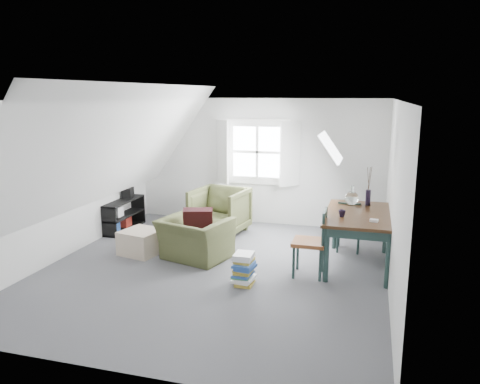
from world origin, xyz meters
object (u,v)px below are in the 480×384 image
(armchair_far, at_px, (220,233))
(dining_chair_near, at_px, (312,241))
(ottoman, at_px, (142,242))
(dining_chair_far, at_px, (349,225))
(magazine_stack, at_px, (244,269))
(dining_table, at_px, (360,220))
(armchair_near, at_px, (196,258))
(media_shelf, at_px, (121,217))

(armchair_far, xyz_separation_m, dining_chair_near, (1.93, -1.62, 0.51))
(ottoman, height_order, dining_chair_near, dining_chair_near)
(dining_chair_far, bearing_deg, magazine_stack, 46.28)
(dining_table, xyz_separation_m, dining_chair_far, (-0.18, 0.67, -0.27))
(armchair_far, relative_size, ottoman, 1.62)
(armchair_far, relative_size, dining_chair_far, 1.10)
(ottoman, xyz_separation_m, dining_table, (3.45, 0.38, 0.53))
(dining_chair_near, bearing_deg, armchair_near, -89.75)
(dining_chair_near, bearing_deg, dining_chair_far, 166.29)
(dining_chair_far, height_order, dining_chair_near, dining_chair_near)
(armchair_near, distance_m, media_shelf, 2.27)
(magazine_stack, bearing_deg, dining_chair_far, 54.28)
(magazine_stack, bearing_deg, armchair_far, 116.07)
(armchair_near, bearing_deg, armchair_far, -71.71)
(armchair_near, xyz_separation_m, media_shelf, (-1.96, 1.13, 0.26))
(ottoman, height_order, dining_table, dining_table)
(ottoman, bearing_deg, magazine_stack, -21.44)
(dining_table, bearing_deg, armchair_near, -170.59)
(armchair_far, bearing_deg, dining_chair_far, 0.60)
(ottoman, distance_m, media_shelf, 1.52)
(dining_table, bearing_deg, dining_chair_near, -136.99)
(armchair_far, bearing_deg, dining_chair_near, -30.55)
(ottoman, height_order, media_shelf, media_shelf)
(dining_table, distance_m, dining_chair_near, 0.88)
(armchair_near, height_order, armchair_far, armchair_far)
(ottoman, bearing_deg, dining_chair_near, -3.97)
(armchair_far, xyz_separation_m, dining_table, (2.56, -1.05, 0.73))
(ottoman, relative_size, dining_table, 0.35)
(media_shelf, relative_size, magazine_stack, 2.60)
(ottoman, distance_m, dining_chair_near, 2.83)
(dining_chair_far, bearing_deg, media_shelf, -9.10)
(armchair_near, bearing_deg, media_shelf, -13.97)
(ottoman, relative_size, magazine_stack, 1.35)
(armchair_near, relative_size, dining_table, 0.61)
(armchair_far, relative_size, dining_table, 0.57)
(dining_table, height_order, dining_chair_far, dining_chair_far)
(ottoman, relative_size, dining_chair_near, 0.60)
(dining_table, xyz_separation_m, magazine_stack, (-1.49, -1.15, -0.51))
(dining_chair_far, height_order, media_shelf, dining_chair_far)
(armchair_near, relative_size, dining_chair_far, 1.17)
(dining_chair_far, xyz_separation_m, magazine_stack, (-1.31, -1.82, -0.23))
(media_shelf, xyz_separation_m, magazine_stack, (2.97, -1.90, -0.04))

